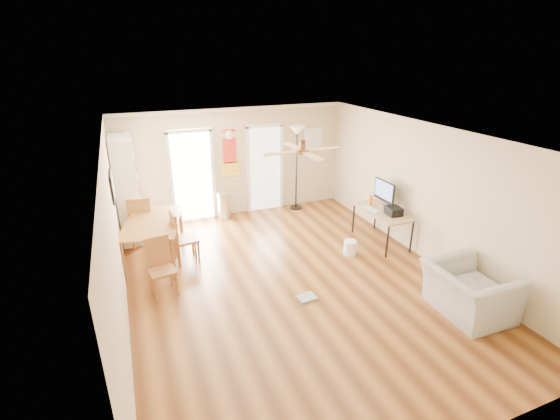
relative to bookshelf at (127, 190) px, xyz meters
name	(u,v)px	position (x,y,z in m)	size (l,w,h in m)	color
floor	(293,282)	(2.51, -2.93, -1.11)	(7.00, 7.00, 0.00)	brown
ceiling	(295,136)	(2.51, -2.93, 1.49)	(5.50, 7.00, 0.00)	silver
wall_back	(235,162)	(2.51, 0.57, 0.19)	(5.50, 0.04, 2.60)	beige
wall_front	(451,354)	(2.51, -6.43, 0.19)	(5.50, 0.04, 2.60)	beige
wall_left	(115,242)	(-0.24, -2.93, 0.19)	(0.04, 7.00, 2.60)	beige
wall_right	(427,193)	(5.26, -2.93, 0.19)	(0.04, 7.00, 2.60)	beige
crown_molding	(295,138)	(2.51, -2.93, 1.45)	(5.50, 7.00, 0.08)	white
kitchen_doorway	(192,177)	(1.46, 0.55, -0.06)	(0.90, 0.10, 2.10)	white
bathroom_doorway	(265,169)	(3.26, 0.55, -0.06)	(0.80, 0.10, 2.10)	white
wall_decal	(230,153)	(2.38, 0.55, 0.44)	(0.46, 0.03, 1.10)	red
ac_grille	(313,140)	(4.56, 0.54, 0.59)	(0.50, 0.04, 0.60)	white
framed_poster	(112,186)	(-0.22, -1.53, 0.59)	(0.04, 0.66, 0.48)	black
ceiling_fan	(303,151)	(2.51, -3.23, 1.32)	(1.24, 1.24, 0.20)	#593819
bookshelf	(127,190)	(0.00, 0.00, 0.00)	(0.45, 1.00, 2.23)	white
dining_table	(155,241)	(0.36, -1.21, -0.71)	(0.98, 1.63, 0.82)	olive
dining_chair_right_a	(184,235)	(0.91, -1.33, -0.63)	(0.40, 0.40, 0.97)	olive
dining_chair_right_b	(185,237)	(0.91, -1.48, -0.59)	(0.43, 0.43, 1.04)	#9D6732
dining_chair_near	(162,268)	(0.36, -2.46, -0.62)	(0.41, 0.41, 0.98)	#94582F
dining_chair_far	(141,221)	(0.17, -0.42, -0.57)	(0.45, 0.45, 1.08)	#AA7A37
trash_can	(224,206)	(2.11, 0.31, -0.78)	(0.31, 0.31, 0.66)	silver
torchiere_lamp	(296,169)	(4.00, 0.28, -0.05)	(0.40, 0.40, 2.12)	black
computer_desk	(381,227)	(4.88, -2.17, -0.76)	(0.66, 1.33, 0.71)	tan
imac	(384,195)	(4.98, -2.02, -0.10)	(0.09, 0.64, 0.60)	black
keyboard	(372,209)	(4.71, -2.01, -0.40)	(0.14, 0.44, 0.02)	silver
printer	(394,211)	(4.96, -2.41, -0.32)	(0.27, 0.31, 0.16)	black
orange_bottle	(371,201)	(4.81, -1.82, -0.29)	(0.08, 0.08, 0.23)	#D76213
wastebasket_a	(350,247)	(3.99, -2.41, -0.97)	(0.25, 0.25, 0.29)	white
floor_cloth	(307,298)	(2.51, -3.50, -1.09)	(0.30, 0.23, 0.04)	gray
armchair	(469,291)	(4.66, -4.75, -0.73)	(1.19, 1.04, 0.77)	#AAAAA5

